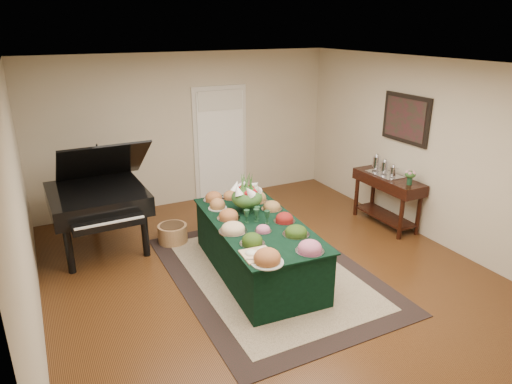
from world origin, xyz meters
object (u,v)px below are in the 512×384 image
buffet_table (257,248)px  grand_piano (98,197)px  mahogany_sideboard (388,188)px  floral_centerpiece (247,194)px

buffet_table → grand_piano: size_ratio=1.44×
buffet_table → grand_piano: 2.43m
buffet_table → grand_piano: grand_piano is taller
buffet_table → grand_piano: bearing=136.0°
buffet_table → mahogany_sideboard: (2.60, 0.45, 0.28)m
buffet_table → floral_centerpiece: bearing=83.7°
floral_centerpiece → grand_piano: (-1.76, 1.26, -0.18)m
buffet_table → mahogany_sideboard: size_ratio=1.85×
mahogany_sideboard → buffet_table: bearing=-170.2°
grand_piano → floral_centerpiece: bearing=-35.5°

